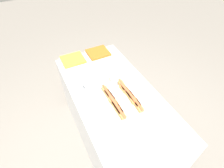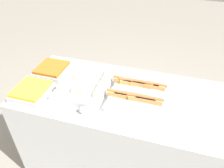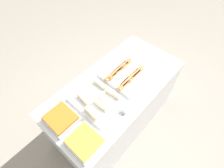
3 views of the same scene
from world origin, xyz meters
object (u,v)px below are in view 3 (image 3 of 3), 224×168
tray_hotdogs (124,76)px  tray_wraps (97,101)px  serving_spoon_near (123,113)px  tray_side_front (85,142)px  tray_side_back (61,119)px

tray_hotdogs → tray_wraps: (-0.40, -0.00, -0.00)m
tray_hotdogs → serving_spoon_near: (-0.33, -0.27, -0.02)m
tray_wraps → tray_side_front: bearing=-150.0°
tray_hotdogs → tray_side_back: size_ratio=1.69×
tray_side_back → serving_spoon_near: (0.42, -0.37, -0.01)m
tray_wraps → tray_side_back: size_ratio=1.77×
tray_wraps → tray_side_front: tray_wraps is taller
tray_side_front → tray_side_back: size_ratio=1.00×
tray_wraps → serving_spoon_near: 0.27m
serving_spoon_near → tray_side_back: bearing=138.6°
tray_side_front → tray_wraps: bearing=30.0°
tray_hotdogs → tray_side_back: 0.76m
tray_side_back → serving_spoon_near: size_ratio=1.05×
serving_spoon_near → tray_side_front: bearing=171.5°
tray_wraps → serving_spoon_near: bearing=-75.2°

